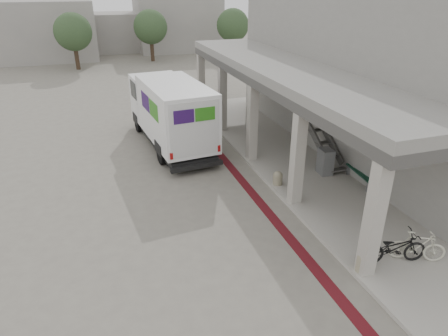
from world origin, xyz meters
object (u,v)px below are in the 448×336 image
object	(u,v)px
fedex_truck	(170,111)
bicycle_black	(395,248)
bicycle_cream	(417,246)
bench	(361,175)
utility_cabinet	(325,161)

from	to	relation	value
fedex_truck	bicycle_black	xyz separation A→B (m)	(3.90, -10.85, -1.08)
bicycle_black	bicycle_cream	xyz separation A→B (m)	(0.65, -0.12, -0.02)
bench	bicycle_cream	distance (m)	4.72
utility_cabinet	bicycle_black	world-z (taller)	utility_cabinet
fedex_truck	utility_cabinet	distance (m)	7.48
utility_cabinet	bicycle_cream	size ratio (longest dim) A/B	0.69
bicycle_cream	utility_cabinet	bearing A→B (deg)	22.24
utility_cabinet	bicycle_cream	distance (m)	5.66
bench	utility_cabinet	distance (m)	1.47
utility_cabinet	bench	bearing A→B (deg)	-47.48
utility_cabinet	bicycle_cream	bearing A→B (deg)	-91.38
fedex_truck	bench	size ratio (longest dim) A/B	4.12
bicycle_black	fedex_truck	bearing A→B (deg)	31.63
fedex_truck	bicycle_cream	size ratio (longest dim) A/B	4.98
bicycle_black	utility_cabinet	bearing A→B (deg)	-0.69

